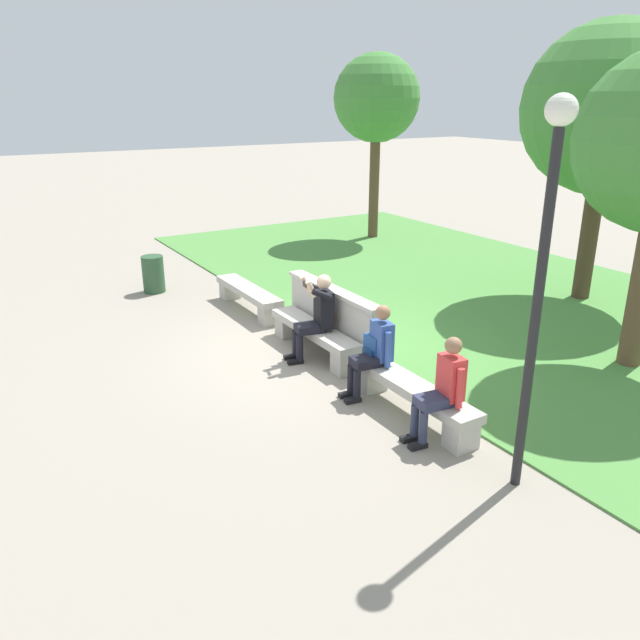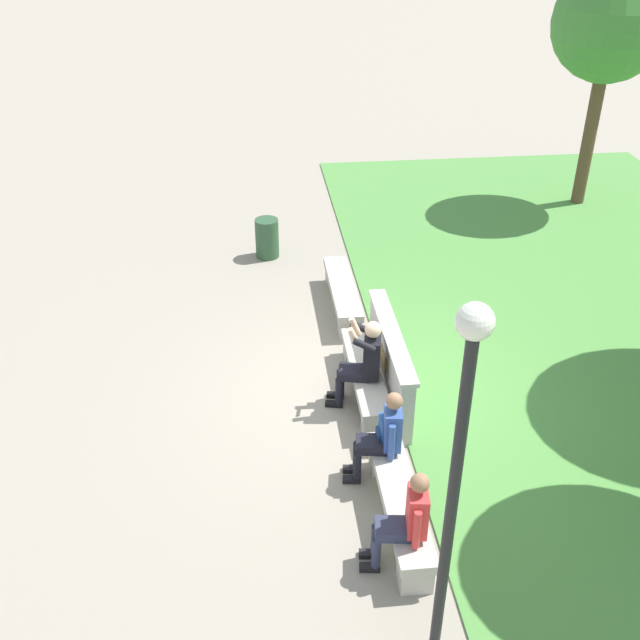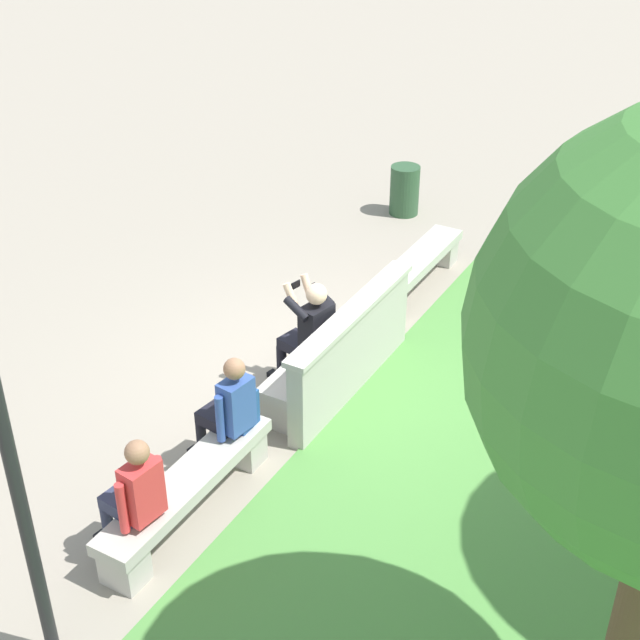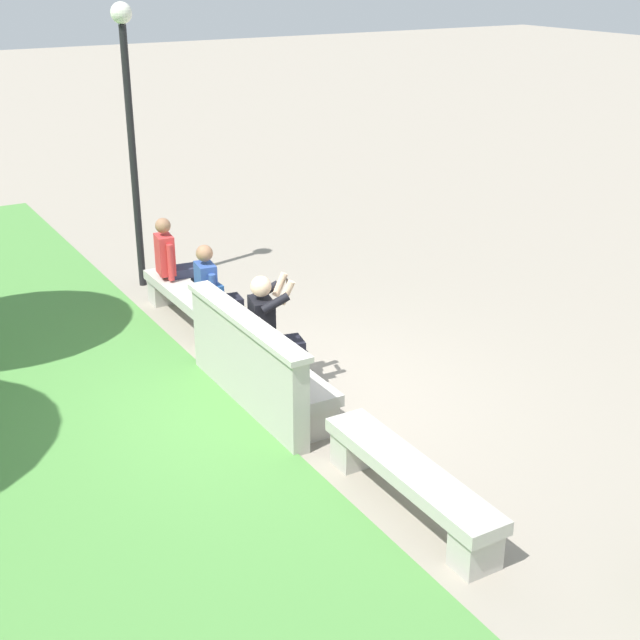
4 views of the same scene
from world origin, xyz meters
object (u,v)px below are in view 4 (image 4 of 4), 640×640
object	(u,v)px
person_photographer	(273,327)
lamp_post	(129,107)
person_distant	(215,291)
person_companion	(173,261)
backpack	(213,299)
bench_near	(276,373)
bench_mid	(188,302)
bench_main	(410,480)

from	to	relation	value
person_photographer	lamp_post	distance (m)	4.29
person_distant	person_companion	bearing A→B (deg)	-0.00
person_companion	backpack	size ratio (longest dim) A/B	2.94
bench_near	backpack	xyz separation A→B (m)	(1.56, 0.01, 0.32)
person_distant	lamp_post	distance (m)	3.05
bench_mid	person_companion	size ratio (longest dim) A/B	1.67
person_companion	lamp_post	xyz separation A→B (m)	(1.11, 0.06, 1.84)
bench_mid	person_photographer	distance (m)	2.25
person_companion	person_distant	bearing A→B (deg)	180.00
bench_main	bench_near	distance (m)	2.41
bench_mid	person_distant	size ratio (longest dim) A/B	1.67
bench_main	backpack	distance (m)	3.98
bench_near	bench_mid	xyz separation A→B (m)	(2.41, 0.00, 0.00)
bench_mid	person_companion	xyz separation A→B (m)	(0.59, -0.07, 0.37)
person_photographer	person_distant	size ratio (longest dim) A/B	1.05
backpack	lamp_post	xyz separation A→B (m)	(2.53, -0.01, 1.89)
bench_main	lamp_post	bearing A→B (deg)	-0.01
bench_main	lamp_post	size ratio (longest dim) A/B	0.55
bench_near	person_photographer	distance (m)	0.48
bench_mid	lamp_post	distance (m)	2.78
bench_mid	bench_main	bearing A→B (deg)	180.00
bench_mid	backpack	size ratio (longest dim) A/B	4.91
person_photographer	lamp_post	xyz separation A→B (m)	(3.90, 0.07, 1.77)
person_photographer	person_distant	xyz separation A→B (m)	(1.47, 0.01, -0.06)
bench_main	person_companion	size ratio (longest dim) A/B	1.67
person_companion	lamp_post	world-z (taller)	lamp_post
bench_main	person_distant	bearing A→B (deg)	-0.92
person_photographer	backpack	xyz separation A→B (m)	(1.37, 0.09, -0.11)
person_companion	bench_main	bearing A→B (deg)	179.30
bench_mid	lamp_post	size ratio (longest dim) A/B	0.55
bench_main	person_distant	size ratio (longest dim) A/B	1.67
bench_near	person_companion	world-z (taller)	person_companion
backpack	lamp_post	distance (m)	3.16
backpack	bench_main	bearing A→B (deg)	-179.84
bench_main	person_photographer	distance (m)	2.64
person_photographer	person_distant	world-z (taller)	person_photographer
person_photographer	bench_near	bearing A→B (deg)	159.01
bench_mid	person_companion	distance (m)	0.69
person_companion	backpack	xyz separation A→B (m)	(-1.43, 0.08, -0.05)
person_distant	person_companion	world-z (taller)	same
bench_near	person_photographer	world-z (taller)	person_photographer
bench_mid	person_distant	xyz separation A→B (m)	(-0.74, -0.07, 0.37)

